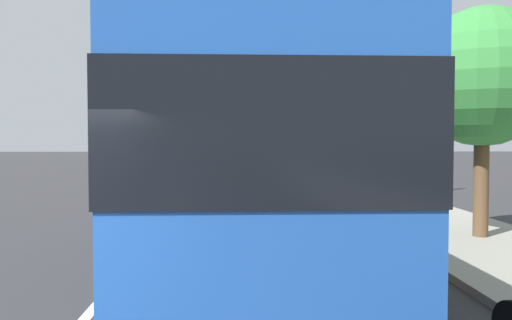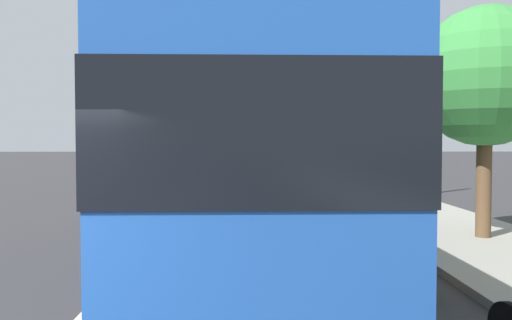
{
  "view_description": "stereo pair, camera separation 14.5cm",
  "coord_description": "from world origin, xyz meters",
  "px_view_note": "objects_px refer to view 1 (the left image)",
  "views": [
    {
      "loc": [
        -2.35,
        -1.95,
        2.28
      ],
      "look_at": [
        7.34,
        -2.32,
        1.92
      ],
      "focal_mm": 36.01,
      "sensor_mm": 36.0,
      "label": 1
    },
    {
      "loc": [
        -2.36,
        -2.1,
        2.28
      ],
      "look_at": [
        7.34,
        -2.32,
        1.92
      ],
      "focal_mm": 36.01,
      "sensor_mm": 36.0,
      "label": 2
    }
  ],
  "objects_px": {
    "utility_pole": "(362,97)",
    "roadside_tree_mid_block": "(483,78)",
    "motorcycle_nearest_curb": "(411,255)",
    "car_oncoming": "(250,164)",
    "car_ahead_same_lane": "(169,168)",
    "car_side_street": "(240,161)",
    "motorcycle_angled": "(376,227)",
    "coach_bus": "(248,161)"
  },
  "relations": [
    {
      "from": "motorcycle_angled",
      "to": "car_side_street",
      "type": "distance_m",
      "value": 30.85
    },
    {
      "from": "motorcycle_nearest_curb",
      "to": "motorcycle_angled",
      "type": "distance_m",
      "value": 2.69
    },
    {
      "from": "motorcycle_angled",
      "to": "utility_pole",
      "type": "bearing_deg",
      "value": -18.95
    },
    {
      "from": "car_ahead_same_lane",
      "to": "car_oncoming",
      "type": "bearing_deg",
      "value": 132.25
    },
    {
      "from": "motorcycle_nearest_curb",
      "to": "car_side_street",
      "type": "height_order",
      "value": "car_side_street"
    },
    {
      "from": "coach_bus",
      "to": "car_ahead_same_lane",
      "type": "bearing_deg",
      "value": 10.85
    },
    {
      "from": "coach_bus",
      "to": "motorcycle_nearest_curb",
      "type": "distance_m",
      "value": 3.28
    },
    {
      "from": "motorcycle_angled",
      "to": "car_side_street",
      "type": "relative_size",
      "value": 0.56
    },
    {
      "from": "motorcycle_angled",
      "to": "car_ahead_same_lane",
      "type": "bearing_deg",
      "value": 12.1
    },
    {
      "from": "motorcycle_nearest_curb",
      "to": "car_side_street",
      "type": "xyz_separation_m",
      "value": [
        33.42,
        2.52,
        0.24
      ]
    },
    {
      "from": "car_side_street",
      "to": "motorcycle_angled",
      "type": "bearing_deg",
      "value": -176.89
    },
    {
      "from": "car_oncoming",
      "to": "utility_pole",
      "type": "bearing_deg",
      "value": -163.7
    },
    {
      "from": "car_oncoming",
      "to": "car_ahead_same_lane",
      "type": "distance_m",
      "value": 6.37
    },
    {
      "from": "car_oncoming",
      "to": "roadside_tree_mid_block",
      "type": "bearing_deg",
      "value": -166.31
    },
    {
      "from": "roadside_tree_mid_block",
      "to": "utility_pole",
      "type": "distance_m",
      "value": 7.83
    },
    {
      "from": "motorcycle_nearest_curb",
      "to": "car_side_street",
      "type": "bearing_deg",
      "value": 7.19
    },
    {
      "from": "coach_bus",
      "to": "car_oncoming",
      "type": "xyz_separation_m",
      "value": [
        25.06,
        -0.67,
        -1.19
      ]
    },
    {
      "from": "motorcycle_nearest_curb",
      "to": "car_ahead_same_lane",
      "type": "relative_size",
      "value": 0.53
    },
    {
      "from": "car_ahead_same_lane",
      "to": "car_side_street",
      "type": "relative_size",
      "value": 0.99
    },
    {
      "from": "coach_bus",
      "to": "car_side_street",
      "type": "distance_m",
      "value": 32.0
    },
    {
      "from": "coach_bus",
      "to": "motorcycle_angled",
      "type": "height_order",
      "value": "coach_bus"
    },
    {
      "from": "car_side_street",
      "to": "utility_pole",
      "type": "relative_size",
      "value": 0.52
    },
    {
      "from": "motorcycle_nearest_curb",
      "to": "car_oncoming",
      "type": "xyz_separation_m",
      "value": [
        26.5,
        1.89,
        0.26
      ]
    },
    {
      "from": "motorcycle_angled",
      "to": "car_oncoming",
      "type": "bearing_deg",
      "value": -2.36
    },
    {
      "from": "coach_bus",
      "to": "car_oncoming",
      "type": "relative_size",
      "value": 2.78
    },
    {
      "from": "car_ahead_same_lane",
      "to": "car_side_street",
      "type": "xyz_separation_m",
      "value": [
        11.01,
        -4.26,
        0.01
      ]
    },
    {
      "from": "car_oncoming",
      "to": "motorcycle_angled",
      "type": "bearing_deg",
      "value": -172.59
    },
    {
      "from": "coach_bus",
      "to": "utility_pole",
      "type": "relative_size",
      "value": 1.49
    },
    {
      "from": "car_ahead_same_lane",
      "to": "utility_pole",
      "type": "xyz_separation_m",
      "value": [
        -11.32,
        -8.68,
        3.24
      ]
    },
    {
      "from": "motorcycle_angled",
      "to": "utility_pole",
      "type": "relative_size",
      "value": 0.29
    },
    {
      "from": "coach_bus",
      "to": "car_oncoming",
      "type": "bearing_deg",
      "value": -2.05
    },
    {
      "from": "roadside_tree_mid_block",
      "to": "utility_pole",
      "type": "height_order",
      "value": "utility_pole"
    },
    {
      "from": "car_oncoming",
      "to": "car_side_street",
      "type": "relative_size",
      "value": 1.03
    },
    {
      "from": "coach_bus",
      "to": "motorcycle_nearest_curb",
      "type": "height_order",
      "value": "coach_bus"
    },
    {
      "from": "coach_bus",
      "to": "car_ahead_same_lane",
      "type": "height_order",
      "value": "coach_bus"
    },
    {
      "from": "car_oncoming",
      "to": "car_ahead_same_lane",
      "type": "bearing_deg",
      "value": 132.4
    },
    {
      "from": "car_oncoming",
      "to": "utility_pole",
      "type": "height_order",
      "value": "utility_pole"
    },
    {
      "from": "utility_pole",
      "to": "roadside_tree_mid_block",
      "type": "bearing_deg",
      "value": -174.06
    },
    {
      "from": "roadside_tree_mid_block",
      "to": "car_oncoming",
      "type": "bearing_deg",
      "value": 11.23
    },
    {
      "from": "car_oncoming",
      "to": "car_side_street",
      "type": "distance_m",
      "value": 6.95
    },
    {
      "from": "car_ahead_same_lane",
      "to": "car_side_street",
      "type": "height_order",
      "value": "car_ahead_same_lane"
    },
    {
      "from": "motorcycle_angled",
      "to": "car_ahead_same_lane",
      "type": "xyz_separation_m",
      "value": [
        19.72,
        6.95,
        0.22
      ]
    }
  ]
}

